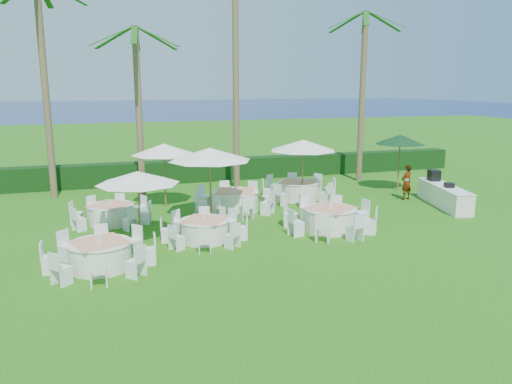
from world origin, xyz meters
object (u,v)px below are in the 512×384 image
(umbrella_green, at_px, (400,140))
(banquet_table_b, at_px, (205,230))
(banquet_table_f, at_px, (299,190))
(buffet_table, at_px, (444,195))
(banquet_table_a, at_px, (100,255))
(staff_person, at_px, (406,182))
(banquet_table_c, at_px, (330,218))
(umbrella_a, at_px, (138,178))
(umbrella_c, at_px, (164,149))
(umbrella_b, at_px, (210,154))
(banquet_table_e, at_px, (235,200))
(umbrella_d, at_px, (303,145))
(banquet_table_d, at_px, (111,214))

(umbrella_green, bearing_deg, banquet_table_b, -154.80)
(banquet_table_f, height_order, buffet_table, buffet_table)
(banquet_table_a, distance_m, staff_person, 14.70)
(buffet_table, bearing_deg, banquet_table_c, -163.66)
(umbrella_a, relative_size, umbrella_c, 1.00)
(umbrella_b, xyz_separation_m, buffet_table, (10.38, -0.77, -2.15))
(banquet_table_e, bearing_deg, umbrella_b, -138.06)
(buffet_table, bearing_deg, staff_person, 117.64)
(umbrella_a, distance_m, umbrella_green, 14.05)
(banquet_table_b, xyz_separation_m, buffet_table, (11.17, 1.74, 0.11))
(umbrella_green, bearing_deg, banquet_table_a, -154.55)
(banquet_table_b, height_order, buffet_table, buffet_table)
(umbrella_d, xyz_separation_m, umbrella_green, (5.64, 0.89, -0.01))
(umbrella_c, distance_m, umbrella_d, 6.17)
(banquet_table_b, bearing_deg, umbrella_green, 25.20)
(banquet_table_c, xyz_separation_m, umbrella_a, (-6.80, 0.67, 1.79))
(banquet_table_d, bearing_deg, banquet_table_b, -46.89)
(banquet_table_a, xyz_separation_m, buffet_table, (14.64, 3.45, 0.08))
(umbrella_green, bearing_deg, umbrella_a, -160.38)
(umbrella_c, bearing_deg, banquet_table_a, -111.88)
(banquet_table_e, relative_size, buffet_table, 0.85)
(umbrella_a, relative_size, staff_person, 1.71)
(banquet_table_e, distance_m, umbrella_green, 9.36)
(umbrella_green, bearing_deg, umbrella_b, -165.28)
(umbrella_d, bearing_deg, umbrella_green, 8.93)
(banquet_table_a, xyz_separation_m, umbrella_d, (8.93, 6.05, 2.20))
(banquet_table_a, xyz_separation_m, banquet_table_b, (3.46, 1.71, -0.03))
(umbrella_c, distance_m, staff_person, 11.26)
(banquet_table_c, bearing_deg, banquet_table_f, 80.37)
(banquet_table_b, relative_size, umbrella_c, 1.06)
(banquet_table_e, height_order, umbrella_b, umbrella_b)
(banquet_table_a, height_order, staff_person, staff_person)
(umbrella_c, bearing_deg, banquet_table_d, -137.40)
(buffet_table, bearing_deg, umbrella_a, -174.70)
(banquet_table_e, bearing_deg, umbrella_c, 148.35)
(umbrella_green, bearing_deg, banquet_table_e, -170.47)
(banquet_table_b, relative_size, staff_person, 1.82)
(banquet_table_c, bearing_deg, banquet_table_a, -169.25)
(banquet_table_d, xyz_separation_m, umbrella_green, (14.11, 2.02, 2.21))
(umbrella_green, bearing_deg, umbrella_c, 179.13)
(banquet_table_c, distance_m, umbrella_green, 8.67)
(umbrella_green, height_order, staff_person, umbrella_green)
(banquet_table_a, bearing_deg, umbrella_green, 25.45)
(banquet_table_a, height_order, umbrella_c, umbrella_c)
(umbrella_d, distance_m, staff_person, 5.27)
(buffet_table, bearing_deg, umbrella_b, 175.74)
(banquet_table_f, height_order, umbrella_c, umbrella_c)
(banquet_table_d, relative_size, umbrella_c, 1.08)
(banquet_table_e, bearing_deg, umbrella_green, 9.53)
(umbrella_d, xyz_separation_m, staff_person, (4.86, -0.98, -1.81))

